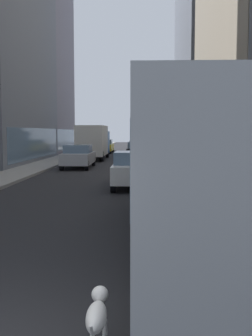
% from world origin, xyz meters
% --- Properties ---
extents(ground_plane, '(120.00, 120.00, 0.00)m').
position_xyz_m(ground_plane, '(0.00, 35.00, 0.00)').
color(ground_plane, '#232326').
extents(sidewalk_left, '(2.40, 110.00, 0.15)m').
position_xyz_m(sidewalk_left, '(-5.70, 35.00, 0.07)').
color(sidewalk_left, gray).
rests_on(sidewalk_left, ground).
extents(sidewalk_right, '(2.40, 110.00, 0.15)m').
position_xyz_m(sidewalk_right, '(5.70, 35.00, 0.07)').
color(sidewalk_right, gray).
rests_on(sidewalk_right, ground).
extents(building_left_far, '(8.43, 14.69, 21.83)m').
position_xyz_m(building_left_far, '(-11.90, 44.50, 10.91)').
color(building_left_far, slate).
rests_on(building_left_far, ground).
extents(building_right_far, '(11.26, 20.89, 25.15)m').
position_xyz_m(building_right_far, '(11.90, 46.56, 12.57)').
color(building_right_far, slate).
rests_on(building_right_far, ground).
extents(transit_bus, '(2.78, 11.53, 3.05)m').
position_xyz_m(transit_bus, '(2.80, 5.02, 1.78)').
color(transit_bus, '#999EA3').
rests_on(transit_bus, ground).
extents(car_blue_hatchback, '(1.93, 4.66, 1.62)m').
position_xyz_m(car_blue_hatchback, '(1.20, 38.28, 0.83)').
color(car_blue_hatchback, '#4C6BB7').
rests_on(car_blue_hatchback, ground).
extents(car_silver_sedan, '(1.88, 4.55, 1.62)m').
position_xyz_m(car_silver_sedan, '(-2.80, 23.92, 0.82)').
color(car_silver_sedan, '#B7BABF').
rests_on(car_silver_sedan, ground).
extents(car_white_van, '(1.77, 4.53, 1.62)m').
position_xyz_m(car_white_van, '(1.20, 14.43, 0.82)').
color(car_white_van, silver).
rests_on(car_white_van, ground).
extents(car_black_suv, '(1.88, 4.49, 1.62)m').
position_xyz_m(car_black_suv, '(1.20, 32.44, 0.82)').
color(car_black_suv, black).
rests_on(car_black_suv, ground).
extents(car_yellow_taxi, '(1.86, 4.64, 1.62)m').
position_xyz_m(car_yellow_taxi, '(-2.80, 43.46, 0.82)').
color(car_yellow_taxi, yellow).
rests_on(car_yellow_taxi, ground).
extents(car_red_coupe, '(1.79, 3.91, 1.62)m').
position_xyz_m(car_red_coupe, '(2.80, 22.91, 0.82)').
color(car_red_coupe, red).
rests_on(car_red_coupe, ground).
extents(box_truck, '(2.30, 7.50, 3.05)m').
position_xyz_m(box_truck, '(-2.80, 32.56, 1.67)').
color(box_truck, '#19519E').
rests_on(box_truck, ground).
extents(dalmatian_dog, '(0.22, 0.96, 0.72)m').
position_xyz_m(dalmatian_dog, '(1.13, 0.32, 0.51)').
color(dalmatian_dog, white).
rests_on(dalmatian_dog, ground).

